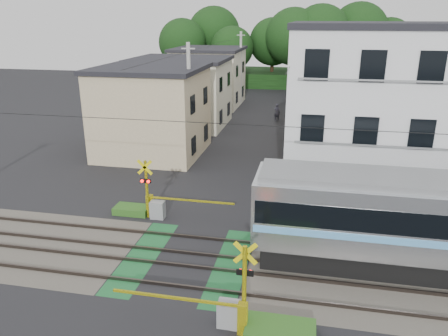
% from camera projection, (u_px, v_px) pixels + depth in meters
% --- Properties ---
extents(ground, '(120.00, 120.00, 0.00)m').
position_uv_depth(ground, '(186.00, 260.00, 18.12)').
color(ground, black).
extents(track_bed, '(120.00, 120.00, 0.14)m').
position_uv_depth(track_bed, '(186.00, 260.00, 18.10)').
color(track_bed, '#47423A').
rests_on(track_bed, ground).
extents(crossing_signal_near, '(4.74, 0.65, 3.09)m').
position_uv_depth(crossing_signal_near, '(231.00, 309.00, 14.02)').
color(crossing_signal_near, yellow).
rests_on(crossing_signal_near, ground).
extents(crossing_signal_far, '(4.74, 0.65, 3.09)m').
position_uv_depth(crossing_signal_far, '(156.00, 204.00, 21.75)').
color(crossing_signal_far, yellow).
rests_on(crossing_signal_far, ground).
extents(apartment_block, '(10.20, 8.36, 9.30)m').
position_uv_depth(apartment_block, '(382.00, 112.00, 23.76)').
color(apartment_block, silver).
rests_on(apartment_block, ground).
extents(houses_row, '(22.07, 31.35, 6.80)m').
position_uv_depth(houses_row, '(265.00, 87.00, 40.97)').
color(houses_row, '#C1AF88').
rests_on(houses_row, ground).
extents(tree_hill, '(40.00, 12.98, 11.45)m').
position_uv_depth(tree_hill, '(286.00, 47.00, 60.85)').
color(tree_hill, '#143311').
rests_on(tree_hill, ground).
extents(catenary, '(60.00, 5.04, 7.00)m').
position_uv_depth(catenary, '(343.00, 188.00, 15.80)').
color(catenary, '#2D2D33').
rests_on(catenary, ground).
extents(utility_poles, '(7.90, 42.00, 8.00)m').
position_uv_depth(utility_poles, '(246.00, 82.00, 38.25)').
color(utility_poles, '#A5A5A0').
rests_on(utility_poles, ground).
extents(pedestrian, '(0.71, 0.57, 1.70)m').
position_uv_depth(pedestrian, '(277.00, 112.00, 41.76)').
color(pedestrian, '#312F3B').
rests_on(pedestrian, ground).
extents(weed_patches, '(10.25, 8.80, 0.40)m').
position_uv_depth(weed_patches, '(227.00, 262.00, 17.64)').
color(weed_patches, '#2D5E1E').
rests_on(weed_patches, ground).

